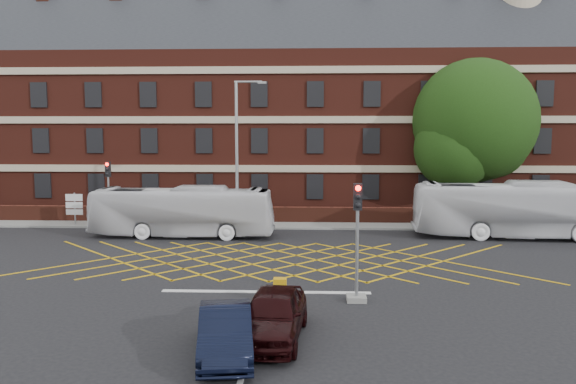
{
  "coord_description": "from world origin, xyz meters",
  "views": [
    {
      "loc": [
        1.7,
        -24.36,
        6.05
      ],
      "look_at": [
        0.65,
        1.5,
        3.33
      ],
      "focal_mm": 35.0,
      "sensor_mm": 36.0,
      "label": 1
    }
  ],
  "objects_px": {
    "bus_left": "(182,212)",
    "direction_signs": "(74,205)",
    "car_navy": "(225,332)",
    "utility_cabinet": "(280,291)",
    "traffic_light_near": "(357,253)",
    "traffic_light_far": "(109,202)",
    "car_maroon": "(273,315)",
    "bus_right": "(517,210)",
    "deciduous_tree": "(473,129)",
    "street_lamp": "(238,183)"
  },
  "relations": [
    {
      "from": "car_maroon",
      "to": "utility_cabinet",
      "type": "xyz_separation_m",
      "value": [
        0.01,
        3.51,
        -0.29
      ]
    },
    {
      "from": "traffic_light_near",
      "to": "deciduous_tree",
      "type": "bearing_deg",
      "value": 64.29
    },
    {
      "from": "bus_left",
      "to": "bus_right",
      "type": "relative_size",
      "value": 0.9
    },
    {
      "from": "car_maroon",
      "to": "street_lamp",
      "type": "xyz_separation_m",
      "value": [
        -3.17,
        16.67,
        2.38
      ]
    },
    {
      "from": "bus_right",
      "to": "direction_signs",
      "type": "distance_m",
      "value": 27.42
    },
    {
      "from": "bus_left",
      "to": "traffic_light_far",
      "type": "relative_size",
      "value": 2.49
    },
    {
      "from": "bus_left",
      "to": "utility_cabinet",
      "type": "relative_size",
      "value": 11.73
    },
    {
      "from": "bus_left",
      "to": "car_maroon",
      "type": "height_order",
      "value": "bus_left"
    },
    {
      "from": "bus_left",
      "to": "deciduous_tree",
      "type": "bearing_deg",
      "value": -65.94
    },
    {
      "from": "car_navy",
      "to": "car_maroon",
      "type": "bearing_deg",
      "value": 37.56
    },
    {
      "from": "car_navy",
      "to": "utility_cabinet",
      "type": "bearing_deg",
      "value": 67.14
    },
    {
      "from": "traffic_light_far",
      "to": "street_lamp",
      "type": "height_order",
      "value": "street_lamp"
    },
    {
      "from": "traffic_light_far",
      "to": "utility_cabinet",
      "type": "xyz_separation_m",
      "value": [
        11.56,
        -14.92,
        -1.31
      ]
    },
    {
      "from": "deciduous_tree",
      "to": "direction_signs",
      "type": "distance_m",
      "value": 27.54
    },
    {
      "from": "deciduous_tree",
      "to": "utility_cabinet",
      "type": "relative_size",
      "value": 12.38
    },
    {
      "from": "bus_left",
      "to": "car_maroon",
      "type": "distance_m",
      "value": 17.48
    },
    {
      "from": "traffic_light_near",
      "to": "traffic_light_far",
      "type": "relative_size",
      "value": 1.0
    },
    {
      "from": "bus_left",
      "to": "street_lamp",
      "type": "height_order",
      "value": "street_lamp"
    },
    {
      "from": "traffic_light_near",
      "to": "utility_cabinet",
      "type": "height_order",
      "value": "traffic_light_near"
    },
    {
      "from": "street_lamp",
      "to": "deciduous_tree",
      "type": "bearing_deg",
      "value": 25.22
    },
    {
      "from": "car_navy",
      "to": "traffic_light_far",
      "type": "distance_m",
      "value": 22.27
    },
    {
      "from": "bus_left",
      "to": "utility_cabinet",
      "type": "height_order",
      "value": "bus_left"
    },
    {
      "from": "car_maroon",
      "to": "traffic_light_far",
      "type": "relative_size",
      "value": 1.02
    },
    {
      "from": "utility_cabinet",
      "to": "traffic_light_far",
      "type": "bearing_deg",
      "value": 127.78
    },
    {
      "from": "utility_cabinet",
      "to": "deciduous_tree",
      "type": "bearing_deg",
      "value": 58.74
    },
    {
      "from": "car_navy",
      "to": "bus_left",
      "type": "bearing_deg",
      "value": 98.06
    },
    {
      "from": "traffic_light_near",
      "to": "utility_cabinet",
      "type": "distance_m",
      "value": 3.07
    },
    {
      "from": "bus_right",
      "to": "direction_signs",
      "type": "bearing_deg",
      "value": 88.72
    },
    {
      "from": "car_maroon",
      "to": "deciduous_tree",
      "type": "distance_m",
      "value": 27.65
    },
    {
      "from": "traffic_light_near",
      "to": "utility_cabinet",
      "type": "xyz_separation_m",
      "value": [
        -2.75,
        -0.36,
        -1.31
      ]
    },
    {
      "from": "car_maroon",
      "to": "utility_cabinet",
      "type": "height_order",
      "value": "car_maroon"
    },
    {
      "from": "bus_left",
      "to": "direction_signs",
      "type": "bearing_deg",
      "value": 69.11
    },
    {
      "from": "bus_right",
      "to": "car_navy",
      "type": "relative_size",
      "value": 2.93
    },
    {
      "from": "car_maroon",
      "to": "deciduous_tree",
      "type": "xyz_separation_m",
      "value": [
        12.47,
        24.04,
        5.58
      ]
    },
    {
      "from": "car_navy",
      "to": "deciduous_tree",
      "type": "height_order",
      "value": "deciduous_tree"
    },
    {
      "from": "car_navy",
      "to": "traffic_light_near",
      "type": "relative_size",
      "value": 0.94
    },
    {
      "from": "deciduous_tree",
      "to": "street_lamp",
      "type": "bearing_deg",
      "value": -154.78
    },
    {
      "from": "car_navy",
      "to": "car_maroon",
      "type": "xyz_separation_m",
      "value": [
        1.22,
        1.26,
        0.08
      ]
    },
    {
      "from": "car_navy",
      "to": "traffic_light_far",
      "type": "height_order",
      "value": "traffic_light_far"
    },
    {
      "from": "direction_signs",
      "to": "traffic_light_far",
      "type": "bearing_deg",
      "value": -21.57
    },
    {
      "from": "street_lamp",
      "to": "utility_cabinet",
      "type": "height_order",
      "value": "street_lamp"
    },
    {
      "from": "car_maroon",
      "to": "deciduous_tree",
      "type": "height_order",
      "value": "deciduous_tree"
    },
    {
      "from": "deciduous_tree",
      "to": "utility_cabinet",
      "type": "distance_m",
      "value": 24.72
    },
    {
      "from": "bus_right",
      "to": "direction_signs",
      "type": "height_order",
      "value": "bus_right"
    },
    {
      "from": "car_maroon",
      "to": "traffic_light_far",
      "type": "bearing_deg",
      "value": 127.29
    },
    {
      "from": "bus_right",
      "to": "deciduous_tree",
      "type": "distance_m",
      "value": 8.77
    },
    {
      "from": "bus_left",
      "to": "deciduous_tree",
      "type": "relative_size",
      "value": 0.95
    },
    {
      "from": "car_navy",
      "to": "car_maroon",
      "type": "distance_m",
      "value": 1.76
    },
    {
      "from": "traffic_light_far",
      "to": "direction_signs",
      "type": "relative_size",
      "value": 1.94
    },
    {
      "from": "direction_signs",
      "to": "utility_cabinet",
      "type": "relative_size",
      "value": 2.43
    }
  ]
}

